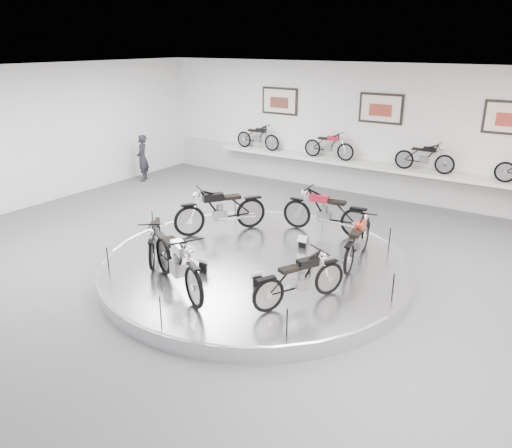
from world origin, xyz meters
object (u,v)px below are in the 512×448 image
Objects in this scene: shelf at (373,166)px; bike_d at (154,238)px; bike_b at (326,211)px; visitor at (143,158)px; bike_c at (221,209)px; bike_a at (358,240)px; bike_f at (300,278)px; bike_e at (177,261)px; display_platform at (255,266)px.

bike_d reaches higher than shelf.
bike_b is 1.14× the size of visitor.
bike_c is at bearing -105.98° from shelf.
bike_c is at bearing 134.75° from bike_d.
bike_b reaches higher than shelf.
bike_b is 8.03m from visitor.
bike_a is (1.78, -5.34, -0.22)m from shelf.
bike_f is (1.15, -3.29, -0.07)m from bike_b.
bike_c is at bearing 25.55° from visitor.
bike_d is at bearing 176.74° from bike_e.
bike_a is 3.37m from bike_c.
display_platform is 4.04× the size of bike_f.
bike_e is at bearing 21.23° from bike_d.
visitor is at bearing -161.64° from shelf.
bike_f reaches higher than bike_d.
display_platform is 4.25× the size of bike_d.
bike_c reaches higher than display_platform.
bike_f reaches higher than display_platform.
shelf is 5.75× the size of bike_e.
bike_c is 1.27× the size of bike_d.
bike_e is (-2.22, -2.93, 0.09)m from bike_a.
visitor reaches higher than bike_f.
bike_e is 1.20× the size of visitor.
bike_f is at bearing 51.18° from bike_d.
bike_f is (3.45, -0.02, 0.02)m from bike_d.
bike_c is (-2.07, -1.32, 0.03)m from bike_b.
bike_d is at bearing 11.40° from visitor.
bike_f is (1.64, -1.08, 0.62)m from display_platform.
bike_a is 3.68m from bike_e.
bike_c and bike_e have the same top height.
bike_b is at bearing 45.72° from bike_f.
shelf is at bearing 72.06° from visitor.
bike_f is (3.22, -1.97, -0.10)m from bike_c.
bike_a is (1.78, 1.06, 0.63)m from display_platform.
display_platform is 2.17m from bike_a.
bike_e reaches higher than bike_d.
visitor reaches higher than bike_e.
visitor is at bearing 151.62° from display_platform.
bike_e reaches higher than bike_b.
display_platform is 2.18m from bike_d.
display_platform is 8.37m from visitor.
visitor is (-7.34, 3.96, 0.65)m from display_platform.
shelf is 7.73m from visitor.
visitor is (-6.90, 5.83, -0.07)m from bike_e.
shelf reaches higher than display_platform.
bike_e is at bearing 70.73° from bike_b.
bike_c is (-1.58, 0.88, 0.71)m from display_platform.
display_platform is 4.02× the size of visitor.
bike_b is 1.15× the size of bike_f.
bike_a is at bearing 132.06° from bike_b.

